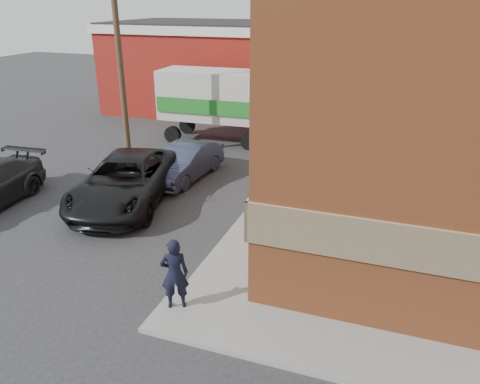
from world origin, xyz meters
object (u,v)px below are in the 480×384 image
Objects in this scene: warehouse at (238,68)px; man at (175,274)px; sedan at (185,162)px; suv_a at (126,181)px; box_truck at (229,102)px; utility_pole at (119,54)px.

warehouse reaches higher than man.
warehouse reaches higher than sedan.
warehouse reaches higher than suv_a.
man reaches higher than sedan.
sedan is at bearing 59.48° from suv_a.
sedan is 3.10m from suv_a.
sedan is 5.77m from box_truck.
sedan is at bearing -92.12° from man.
warehouse is 2.19× the size of box_truck.
warehouse is at bearing 104.30° from box_truck.
box_truck is (-0.19, 5.60, 1.38)m from sedan.
utility_pole is 5.97m from box_truck.
sedan is 0.58× the size of box_truck.
utility_pole is 1.21× the size of box_truck.
utility_pole is (-1.50, -11.00, 1.93)m from warehouse.
man is (7.43, -9.75, -3.72)m from utility_pole.
man is 6.96m from suv_a.
warehouse is 21.65m from man.
utility_pole reaches higher than warehouse.
warehouse is 2.63× the size of suv_a.
warehouse is 3.75× the size of sedan.
utility_pole reaches higher than suv_a.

